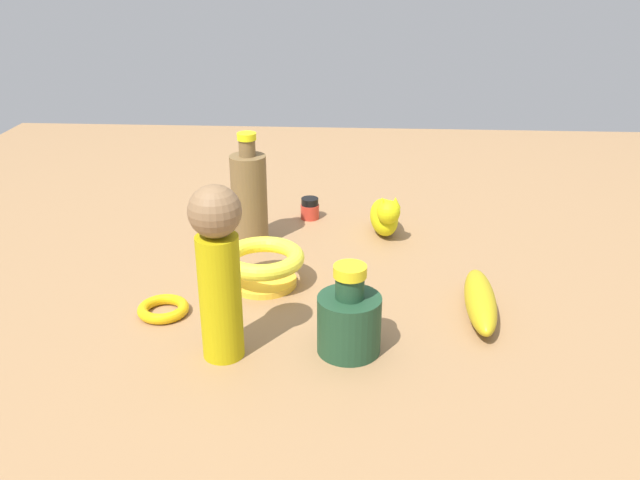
{
  "coord_description": "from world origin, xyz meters",
  "views": [
    {
      "loc": [
        -1.04,
        -0.06,
        0.52
      ],
      "look_at": [
        0.0,
        0.0,
        0.06
      ],
      "focal_mm": 38.09,
      "sensor_mm": 36.0,
      "label": 1
    }
  ],
  "objects_px": {
    "bangle": "(163,309)",
    "bowl": "(263,263)",
    "bottle_tall": "(249,197)",
    "banana": "(480,301)",
    "bottle_short": "(349,319)",
    "nail_polish_jar": "(310,208)",
    "cat_figurine": "(385,216)",
    "person_figure_adult": "(218,267)"
  },
  "relations": [
    {
      "from": "bottle_tall",
      "to": "banana",
      "type": "relative_size",
      "value": 1.08
    },
    {
      "from": "banana",
      "to": "person_figure_adult",
      "type": "height_order",
      "value": "person_figure_adult"
    },
    {
      "from": "bottle_tall",
      "to": "bowl",
      "type": "distance_m",
      "value": 0.19
    },
    {
      "from": "cat_figurine",
      "to": "bangle",
      "type": "height_order",
      "value": "cat_figurine"
    },
    {
      "from": "nail_polish_jar",
      "to": "banana",
      "type": "bearing_deg",
      "value": -142.69
    },
    {
      "from": "bottle_short",
      "to": "banana",
      "type": "height_order",
      "value": "bottle_short"
    },
    {
      "from": "bottle_tall",
      "to": "bangle",
      "type": "bearing_deg",
      "value": 161.75
    },
    {
      "from": "banana",
      "to": "bowl",
      "type": "relative_size",
      "value": 1.42
    },
    {
      "from": "cat_figurine",
      "to": "bowl",
      "type": "bearing_deg",
      "value": 137.43
    },
    {
      "from": "cat_figurine",
      "to": "person_figure_adult",
      "type": "height_order",
      "value": "person_figure_adult"
    },
    {
      "from": "nail_polish_jar",
      "to": "person_figure_adult",
      "type": "xyz_separation_m",
      "value": [
        -0.51,
        0.08,
        0.11
      ]
    },
    {
      "from": "bottle_short",
      "to": "person_figure_adult",
      "type": "xyz_separation_m",
      "value": [
        -0.02,
        0.17,
        0.08
      ]
    },
    {
      "from": "bottle_tall",
      "to": "nail_polish_jar",
      "type": "xyz_separation_m",
      "value": [
        0.13,
        -0.1,
        -0.07
      ]
    },
    {
      "from": "bottle_tall",
      "to": "bottle_short",
      "type": "distance_m",
      "value": 0.41
    },
    {
      "from": "bangle",
      "to": "bottle_tall",
      "type": "distance_m",
      "value": 0.31
    },
    {
      "from": "person_figure_adult",
      "to": "bowl",
      "type": "xyz_separation_m",
      "value": [
        0.21,
        -0.03,
        -0.09
      ]
    },
    {
      "from": "banana",
      "to": "bottle_short",
      "type": "bearing_deg",
      "value": -57.05
    },
    {
      "from": "bottle_tall",
      "to": "bottle_short",
      "type": "bearing_deg",
      "value": -152.07
    },
    {
      "from": "banana",
      "to": "bowl",
      "type": "height_order",
      "value": "bowl"
    },
    {
      "from": "bottle_short",
      "to": "banana",
      "type": "distance_m",
      "value": 0.23
    },
    {
      "from": "bangle",
      "to": "bottle_tall",
      "type": "relative_size",
      "value": 0.37
    },
    {
      "from": "person_figure_adult",
      "to": "banana",
      "type": "bearing_deg",
      "value": -70.1
    },
    {
      "from": "bangle",
      "to": "bottle_short",
      "type": "height_order",
      "value": "bottle_short"
    },
    {
      "from": "nail_polish_jar",
      "to": "bottle_tall",
      "type": "bearing_deg",
      "value": 140.73
    },
    {
      "from": "banana",
      "to": "person_figure_adult",
      "type": "relative_size",
      "value": 0.79
    },
    {
      "from": "nail_polish_jar",
      "to": "person_figure_adult",
      "type": "relative_size",
      "value": 0.18
    },
    {
      "from": "bangle",
      "to": "bottle_short",
      "type": "bearing_deg",
      "value": -106.42
    },
    {
      "from": "person_figure_adult",
      "to": "bangle",
      "type": "bearing_deg",
      "value": 47.31
    },
    {
      "from": "banana",
      "to": "bangle",
      "type": "bearing_deg",
      "value": -83.37
    },
    {
      "from": "bottle_short",
      "to": "cat_figurine",
      "type": "bearing_deg",
      "value": -8.31
    },
    {
      "from": "cat_figurine",
      "to": "person_figure_adult",
      "type": "distance_m",
      "value": 0.5
    },
    {
      "from": "nail_polish_jar",
      "to": "person_figure_adult",
      "type": "distance_m",
      "value": 0.53
    },
    {
      "from": "bangle",
      "to": "bottle_short",
      "type": "distance_m",
      "value": 0.3
    },
    {
      "from": "bottle_tall",
      "to": "bottle_short",
      "type": "relative_size",
      "value": 1.62
    },
    {
      "from": "cat_figurine",
      "to": "bottle_tall",
      "type": "relative_size",
      "value": 0.69
    },
    {
      "from": "bottle_short",
      "to": "nail_polish_jar",
      "type": "xyz_separation_m",
      "value": [
        0.49,
        0.09,
        -0.03
      ]
    },
    {
      "from": "banana",
      "to": "person_figure_adult",
      "type": "distance_m",
      "value": 0.41
    },
    {
      "from": "banana",
      "to": "person_figure_adult",
      "type": "xyz_separation_m",
      "value": [
        -0.13,
        0.37,
        0.11
      ]
    },
    {
      "from": "nail_polish_jar",
      "to": "bangle",
      "type": "bearing_deg",
      "value": 154.31
    },
    {
      "from": "bottle_short",
      "to": "nail_polish_jar",
      "type": "distance_m",
      "value": 0.5
    },
    {
      "from": "nail_polish_jar",
      "to": "person_figure_adult",
      "type": "height_order",
      "value": "person_figure_adult"
    },
    {
      "from": "bangle",
      "to": "bowl",
      "type": "height_order",
      "value": "bowl"
    }
  ]
}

